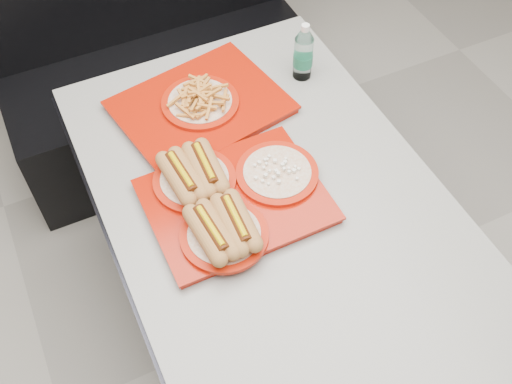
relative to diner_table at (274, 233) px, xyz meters
name	(u,v)px	position (x,y,z in m)	size (l,w,h in m)	color
ground	(270,319)	(0.00, 0.00, -0.58)	(6.00, 6.00, 0.00)	#9C978B
diner_table	(274,233)	(0.00, 0.00, 0.00)	(0.92, 1.42, 0.75)	black
booth_bench	(157,61)	(0.00, 1.09, -0.18)	(1.30, 0.57, 1.35)	black
tray_near	(228,197)	(-0.12, 0.04, 0.20)	(0.49, 0.43, 0.10)	#9A1304
tray_far	(200,104)	(-0.05, 0.41, 0.19)	(0.55, 0.47, 0.10)	#9A1304
water_bottle	(303,55)	(0.31, 0.42, 0.25)	(0.06, 0.06, 0.20)	silver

